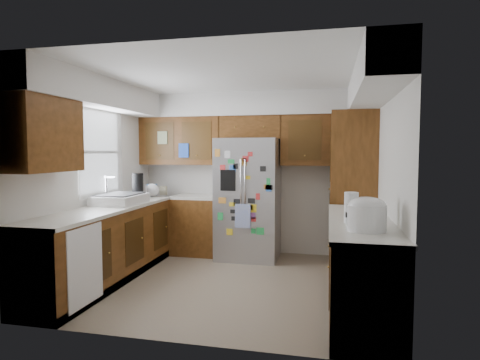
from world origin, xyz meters
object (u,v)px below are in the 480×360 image
Objects in this scene: rice_cooker at (366,213)px; paper_towel at (351,208)px; fridge at (248,199)px; pantry at (352,189)px.

paper_towel reaches higher than rice_cooker.
paper_towel is (1.39, -1.93, 0.17)m from fridge.
rice_cooker is (-0.00, -2.23, -0.00)m from pantry.
rice_cooker is at bearing -90.01° from pantry.
pantry is 2.23m from rice_cooker.
fridge is 5.24× the size of rice_cooker.
rice_cooker is at bearing -72.89° from paper_towel.
pantry reaches higher than rice_cooker.
rice_cooker is (1.50, -2.28, 0.17)m from fridge.
fridge is at bearing 125.79° from paper_towel.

